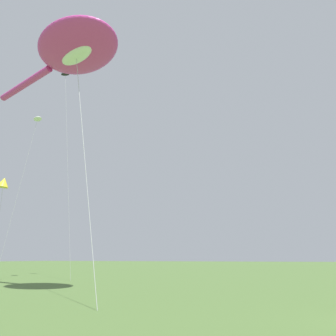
# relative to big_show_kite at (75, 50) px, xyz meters

# --- Properties ---
(big_show_kite) EXTENTS (4.99, 11.36, 13.89)m
(big_show_kite) POSITION_rel_big_show_kite_xyz_m (0.00, 0.00, 0.00)
(big_show_kite) COLOR #CC3899
(big_show_kite) RESTS_ON ground
(small_kite_tiny_distant) EXTENTS (1.76, 3.21, 20.67)m
(small_kite_tiny_distant) POSITION_rel_big_show_kite_xyz_m (8.58, 8.64, 6.82)
(small_kite_tiny_distant) COLOR black
(small_kite_tiny_distant) RESTS_ON ground
(small_kite_triangle_green) EXTENTS (2.75, 2.19, 8.59)m
(small_kite_triangle_green) POSITION_rel_big_show_kite_xyz_m (6.73, 11.87, -5.14)
(small_kite_triangle_green) COLOR yellow
(small_kite_triangle_green) RESTS_ON ground
(small_kite_streamer_purple) EXTENTS (1.09, 2.26, 14.75)m
(small_kite_streamer_purple) POSITION_rel_big_show_kite_xyz_m (7.39, 10.07, 1.20)
(small_kite_streamer_purple) COLOR white
(small_kite_streamer_purple) RESTS_ON ground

